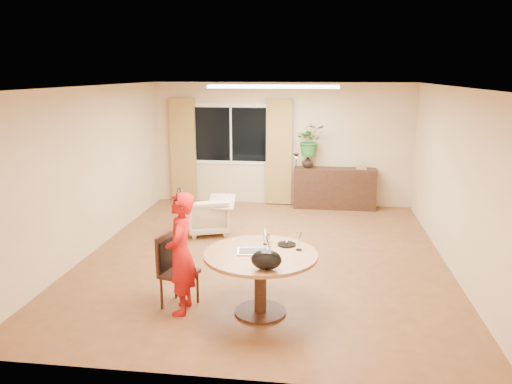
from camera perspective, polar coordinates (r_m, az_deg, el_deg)
floor at (r=7.89m, az=0.97°, el=-7.28°), size 6.50×6.50×0.00m
ceiling at (r=7.37m, az=1.05°, el=11.96°), size 6.50×6.50×0.00m
wall_back at (r=10.71m, az=2.98°, el=5.46°), size 5.50×0.00×5.50m
wall_left at (r=8.29m, az=-18.26°, el=2.40°), size 0.00×6.50×6.50m
wall_right at (r=7.72m, az=21.74°, el=1.34°), size 0.00×6.50×6.50m
window at (r=10.81m, az=-2.88°, el=6.60°), size 1.70×0.03×1.30m
curtain_left at (r=11.02m, az=-8.33°, el=4.74°), size 0.55×0.08×2.25m
curtain_right at (r=10.65m, az=2.66°, el=4.57°), size 0.55×0.08×2.25m
ceiling_panel at (r=8.57m, az=1.97°, el=11.94°), size 2.20×0.35×0.05m
dining_table at (r=5.89m, az=0.51°, el=-8.47°), size 1.33×1.33×0.76m
dining_chair at (r=6.20m, az=-8.78°, el=-8.96°), size 0.52×0.49×0.90m
child at (r=5.96m, az=-8.58°, el=-6.96°), size 0.55×0.37×1.47m
laptop at (r=5.82m, az=-0.36°, el=-5.69°), size 0.42×0.31×0.26m
tumbler at (r=6.11m, az=1.22°, el=-5.44°), size 0.10×0.10×0.12m
wine_glass at (r=5.91m, az=4.95°, el=-5.62°), size 0.09×0.09×0.22m
pot_lid at (r=6.09m, az=3.53°, el=-5.91°), size 0.26×0.26×0.04m
handbag at (r=5.33m, az=1.19°, el=-7.76°), size 0.34×0.22×0.22m
armchair at (r=8.91m, az=-5.59°, el=-2.66°), size 0.90×0.91×0.66m
throw at (r=8.73m, az=-3.94°, el=-0.64°), size 0.49×0.58×0.03m
sideboard at (r=10.61m, az=8.96°, el=0.42°), size 1.70×0.42×0.85m
vase at (r=10.50m, az=5.93°, el=3.44°), size 0.30×0.30×0.25m
bouquet at (r=10.43m, az=6.22°, el=5.89°), size 0.68×0.62×0.66m
book_stack at (r=10.54m, az=11.97°, el=2.82°), size 0.23×0.18×0.09m
desk_lamp at (r=10.45m, az=4.60°, el=3.61°), size 0.14×0.14×0.32m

